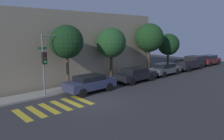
# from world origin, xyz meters

# --- Properties ---
(ground_plane) EXTENTS (60.00, 60.00, 0.00)m
(ground_plane) POSITION_xyz_m (0.00, 0.00, 0.00)
(ground_plane) COLOR #333335
(sidewalk) EXTENTS (26.00, 1.80, 0.14)m
(sidewalk) POSITION_xyz_m (0.00, 4.10, 0.07)
(sidewalk) COLOR gray
(sidewalk) RESTS_ON ground
(building_row) EXTENTS (26.00, 6.00, 6.90)m
(building_row) POSITION_xyz_m (0.00, 8.40, 3.45)
(building_row) COLOR gray
(building_row) RESTS_ON ground
(crosswalk) EXTENTS (4.87, 2.60, 0.00)m
(crosswalk) POSITION_xyz_m (-2.57, 0.80, 0.00)
(crosswalk) COLOR gold
(crosswalk) RESTS_ON ground
(traffic_light_pole) EXTENTS (2.03, 0.56, 4.84)m
(traffic_light_pole) POSITION_xyz_m (-1.63, 3.37, 3.27)
(traffic_light_pole) COLOR slate
(traffic_light_pole) RESTS_ON ground
(sedan_near_corner) EXTENTS (4.38, 1.82, 1.45)m
(sedan_near_corner) POSITION_xyz_m (1.37, 2.10, 0.79)
(sedan_near_corner) COLOR #2D3351
(sedan_near_corner) RESTS_ON ground
(sedan_middle) EXTENTS (4.59, 1.88, 1.44)m
(sedan_middle) POSITION_xyz_m (7.02, 2.10, 0.78)
(sedan_middle) COLOR black
(sedan_middle) RESTS_ON ground
(sedan_far_end) EXTENTS (4.31, 1.81, 1.37)m
(sedan_far_end) POSITION_xyz_m (12.10, 2.10, 0.75)
(sedan_far_end) COLOR #4C5156
(sedan_far_end) RESTS_ON ground
(pickup_truck) EXTENTS (5.26, 1.96, 1.72)m
(pickup_truck) POSITION_xyz_m (18.01, 2.10, 0.89)
(pickup_truck) COLOR black
(pickup_truck) RESTS_ON ground
(sedan_tail_of_row) EXTENTS (4.48, 1.79, 1.51)m
(sedan_tail_of_row) POSITION_xyz_m (23.76, 2.10, 0.81)
(sedan_tail_of_row) COLOR maroon
(sedan_tail_of_row) RESTS_ON ground
(tree_near_corner) EXTENTS (2.81, 2.81, 5.57)m
(tree_near_corner) POSITION_xyz_m (0.34, 3.87, 4.15)
(tree_near_corner) COLOR brown
(tree_near_corner) RESTS_ON ground
(tree_midblock) EXTENTS (2.94, 2.94, 5.40)m
(tree_midblock) POSITION_xyz_m (5.34, 3.87, 3.91)
(tree_midblock) COLOR #42301E
(tree_midblock) RESTS_ON ground
(tree_far_end) EXTENTS (3.32, 3.32, 5.98)m
(tree_far_end) POSITION_xyz_m (11.36, 3.87, 4.30)
(tree_far_end) COLOR #4C3823
(tree_far_end) RESTS_ON ground
(tree_behind_truck) EXTENTS (2.78, 2.78, 4.76)m
(tree_behind_truck) POSITION_xyz_m (15.39, 3.87, 3.35)
(tree_behind_truck) COLOR #4C3823
(tree_behind_truck) RESTS_ON ground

